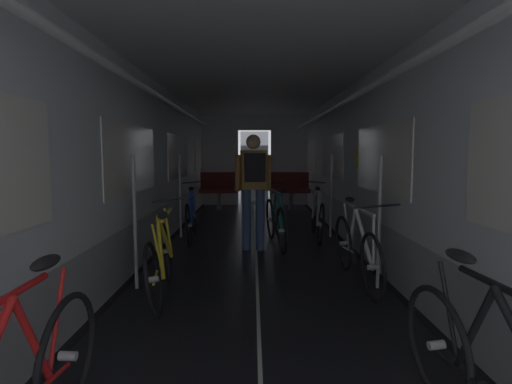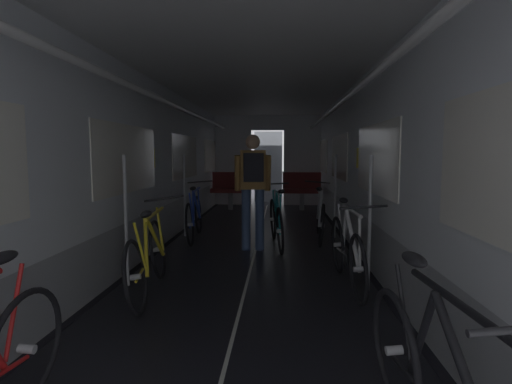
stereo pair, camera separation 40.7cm
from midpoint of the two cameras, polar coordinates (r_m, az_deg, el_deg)
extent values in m
cube|color=black|center=(5.66, -12.85, -9.06)|extent=(0.08, 11.50, 0.01)
cube|color=black|center=(5.58, 16.58, -9.36)|extent=(0.08, 11.50, 0.01)
cube|color=beige|center=(5.44, 1.76, -9.52)|extent=(0.03, 11.27, 0.00)
cube|color=#9EA0A5|center=(5.62, -13.90, -6.08)|extent=(0.12, 11.50, 0.60)
cube|color=silver|center=(5.51, -14.19, 6.50)|extent=(0.12, 11.50, 1.85)
cube|color=white|center=(4.95, -15.45, 4.57)|extent=(0.02, 1.90, 0.80)
cube|color=white|center=(7.72, -8.50, 4.97)|extent=(0.02, 1.90, 0.80)
cube|color=white|center=(10.55, -5.25, 5.13)|extent=(0.02, 1.90, 0.80)
cube|color=yellow|center=(5.81, -12.56, 4.75)|extent=(0.01, 0.20, 0.28)
cylinder|color=white|center=(5.46, -10.85, 12.63)|extent=(0.07, 11.04, 0.07)
cylinder|color=#B7BABF|center=(4.40, -15.50, -4.02)|extent=(0.04, 0.04, 1.40)
cylinder|color=#B7BABF|center=(6.89, -8.47, -0.50)|extent=(0.04, 0.04, 1.40)
cube|color=#9EA0A5|center=(5.54, 17.68, -6.36)|extent=(0.12, 11.50, 0.60)
cube|color=silver|center=(5.43, 18.06, 6.41)|extent=(0.12, 11.50, 1.85)
cube|color=white|center=(4.85, 18.96, 4.46)|extent=(0.02, 1.90, 0.80)
cube|color=white|center=(7.66, 13.23, 4.88)|extent=(0.02, 1.90, 0.80)
cube|color=white|center=(10.51, 10.59, 5.05)|extent=(0.02, 1.90, 0.80)
cube|color=yellow|center=(5.86, 16.26, 4.66)|extent=(0.01, 0.20, 0.28)
cylinder|color=white|center=(5.39, 14.66, 12.64)|extent=(0.07, 11.04, 0.07)
cylinder|color=#B7BABF|center=(4.31, 18.47, -4.30)|extent=(0.04, 0.04, 1.40)
cylinder|color=#B7BABF|center=(6.83, 12.86, -0.63)|extent=(0.04, 0.04, 1.40)
cube|color=silver|center=(11.12, -2.22, 4.52)|extent=(1.00, 0.12, 2.45)
cube|color=silver|center=(11.09, 7.63, 4.47)|extent=(1.00, 0.12, 2.45)
cube|color=silver|center=(11.10, 2.72, 9.81)|extent=(0.90, 0.12, 0.40)
cube|color=#4C4F54|center=(11.77, 2.74, 3.59)|extent=(0.81, 0.04, 2.05)
cube|color=silver|center=(5.37, 1.84, 17.29)|extent=(3.14, 11.62, 0.12)
cylinder|color=gray|center=(10.13, -2.51, -1.28)|extent=(0.12, 0.12, 0.44)
cube|color=maroon|center=(10.10, -2.52, 0.24)|extent=(0.96, 0.44, 0.10)
cube|color=maroon|center=(10.27, -2.41, 1.73)|extent=(0.96, 0.08, 0.40)
torus|color=gray|center=(10.34, -4.77, 2.85)|extent=(0.14, 0.14, 0.02)
cylinder|color=gray|center=(10.10, 7.70, -1.34)|extent=(0.12, 0.12, 0.44)
cube|color=maroon|center=(10.07, 7.72, 0.18)|extent=(0.96, 0.44, 0.10)
cube|color=maroon|center=(10.24, 7.66, 1.67)|extent=(0.96, 0.08, 0.40)
torus|color=gray|center=(10.24, 5.26, 2.82)|extent=(0.14, 0.14, 0.02)
torus|color=black|center=(2.60, -25.74, -19.53)|extent=(0.07, 0.67, 0.67)
cylinder|color=#B2B2B7|center=(2.60, -25.74, -19.53)|extent=(0.09, 0.05, 0.05)
cylinder|color=red|center=(2.46, -27.08, -14.96)|extent=(0.05, 0.16, 0.49)
ellipsoid|color=black|center=(2.34, -28.37, -8.33)|extent=(0.09, 0.24, 0.06)
torus|color=black|center=(6.16, 11.22, -4.70)|extent=(0.13, 0.67, 0.67)
cylinder|color=#B2B2B7|center=(6.16, 11.22, -4.70)|extent=(0.10, 0.06, 0.06)
torus|color=black|center=(7.16, 10.65, -3.27)|extent=(0.13, 0.67, 0.67)
cylinder|color=#B2B2B7|center=(7.16, 10.65, -3.27)|extent=(0.10, 0.06, 0.06)
cylinder|color=#ADAFB5|center=(6.82, 10.69, -1.84)|extent=(0.05, 0.54, 0.56)
cylinder|color=#ADAFB5|center=(6.41, 10.91, -2.31)|extent=(0.10, 0.34, 0.55)
cylinder|color=#ADAFB5|center=(6.64, 10.63, 0.25)|extent=(0.09, 0.82, 0.04)
cylinder|color=#ADAFB5|center=(6.19, 11.04, -2.38)|extent=(0.06, 0.17, 0.49)
cylinder|color=#ADAFB5|center=(6.38, 11.09, -4.54)|extent=(0.06, 0.45, 0.07)
cylinder|color=#ADAFB5|center=(7.10, 10.54, -1.37)|extent=(0.07, 0.09, 0.49)
cylinder|color=black|center=(6.61, 10.97, -4.40)|extent=(0.04, 0.17, 0.17)
ellipsoid|color=black|center=(6.20, 10.83, 0.44)|extent=(0.11, 0.25, 0.07)
cylinder|color=black|center=(7.08, 10.36, 1.39)|extent=(0.44, 0.05, 0.06)
torus|color=black|center=(2.55, 23.71, -19.99)|extent=(0.14, 0.67, 0.67)
cylinder|color=#B2B2B7|center=(2.55, 23.71, -19.99)|extent=(0.10, 0.06, 0.06)
cylinder|color=black|center=(2.23, 27.65, -17.80)|extent=(0.05, 0.35, 0.55)
cylinder|color=black|center=(1.94, 32.22, -13.17)|extent=(0.10, 0.82, 0.04)
cylinder|color=black|center=(2.41, 25.06, -15.37)|extent=(0.07, 0.16, 0.49)
cylinder|color=black|center=(2.38, 26.09, -22.63)|extent=(0.06, 0.45, 0.07)
ellipsoid|color=black|center=(2.29, 26.44, -8.61)|extent=(0.11, 0.25, 0.07)
torus|color=black|center=(6.16, -7.54, -4.64)|extent=(0.14, 0.67, 0.67)
cylinder|color=#B2B2B7|center=(6.16, -7.54, -4.64)|extent=(0.10, 0.06, 0.06)
torus|color=black|center=(7.16, -6.62, -3.21)|extent=(0.14, 0.67, 0.67)
cylinder|color=#B2B2B7|center=(7.16, -6.62, -3.21)|extent=(0.10, 0.06, 0.06)
cylinder|color=#2342B7|center=(6.82, -6.76, -1.79)|extent=(0.05, 0.54, 0.56)
cylinder|color=#2342B7|center=(6.41, -7.13, -2.25)|extent=(0.10, 0.34, 0.55)
cylinder|color=#2342B7|center=(6.63, -6.75, 0.31)|extent=(0.10, 0.82, 0.04)
cylinder|color=#2342B7|center=(6.19, -7.33, -2.32)|extent=(0.05, 0.17, 0.49)
cylinder|color=#2342B7|center=(6.38, -7.33, -4.49)|extent=(0.06, 0.45, 0.07)
cylinder|color=#2342B7|center=(7.09, -6.52, -1.32)|extent=(0.07, 0.09, 0.49)
cylinder|color=black|center=(6.61, -7.12, -4.34)|extent=(0.04, 0.17, 0.17)
ellipsoid|color=black|center=(6.20, -7.12, 0.50)|extent=(0.11, 0.25, 0.07)
cylinder|color=black|center=(7.08, -6.33, 1.45)|extent=(0.44, 0.06, 0.06)
torus|color=black|center=(3.69, -13.69, -11.70)|extent=(0.21, 0.68, 0.67)
cylinder|color=#B2B2B7|center=(3.69, -13.69, -11.70)|extent=(0.10, 0.06, 0.06)
torus|color=black|center=(4.66, -11.35, -8.03)|extent=(0.21, 0.68, 0.67)
cylinder|color=#B2B2B7|center=(4.66, -11.35, -8.03)|extent=(0.10, 0.06, 0.06)
cylinder|color=yellow|center=(4.30, -11.60, -6.19)|extent=(0.06, 0.55, 0.56)
cylinder|color=yellow|center=(3.91, -12.50, -7.39)|extent=(0.15, 0.33, 0.55)
cylinder|color=yellow|center=(4.10, -11.47, -3.04)|extent=(0.13, 0.82, 0.04)
cylinder|color=yellow|center=(3.69, -13.04, -7.83)|extent=(0.08, 0.17, 0.49)
cylinder|color=yellow|center=(3.91, -13.11, -11.05)|extent=(0.08, 0.45, 0.07)
cylinder|color=yellow|center=(4.58, -11.03, -5.20)|extent=(0.11, 0.08, 0.49)
cylinder|color=black|center=(4.13, -12.59, -10.46)|extent=(0.06, 0.17, 0.17)
ellipsoid|color=black|center=(3.67, -12.34, -3.11)|extent=(0.12, 0.25, 0.07)
cylinder|color=black|center=(4.54, -10.46, -0.94)|extent=(0.44, 0.07, 0.09)
torus|color=black|center=(4.93, 13.90, -7.29)|extent=(0.11, 0.67, 0.67)
cylinder|color=#B2B2B7|center=(4.93, 13.90, -7.29)|extent=(0.10, 0.05, 0.06)
torus|color=black|center=(3.98, 17.25, -10.47)|extent=(0.11, 0.67, 0.67)
cylinder|color=#B2B2B7|center=(3.98, 17.25, -10.47)|extent=(0.10, 0.05, 0.06)
cylinder|color=silver|center=(4.22, 16.31, -6.45)|extent=(0.10, 0.54, 0.56)
cylinder|color=silver|center=(4.61, 14.95, -5.42)|extent=(0.06, 0.34, 0.55)
cylinder|color=silver|center=(4.33, 16.07, -2.60)|extent=(0.07, 0.82, 0.04)
cylinder|color=silver|center=(4.82, 14.33, -4.66)|extent=(0.06, 0.16, 0.49)
cylinder|color=silver|center=(4.73, 14.49, -8.15)|extent=(0.04, 0.45, 0.07)
cylinder|color=silver|center=(3.95, 17.43, -6.97)|extent=(0.06, 0.09, 0.49)
cylinder|color=black|center=(4.52, 15.15, -9.08)|extent=(0.03, 0.17, 0.17)
ellipsoid|color=black|center=(4.74, 14.77, -1.16)|extent=(0.10, 0.24, 0.07)
cylinder|color=black|center=(3.88, 17.96, -2.08)|extent=(0.44, 0.04, 0.05)
cylinder|color=#384C75|center=(5.86, 0.57, -3.96)|extent=(0.13, 0.13, 0.90)
cylinder|color=#384C75|center=(5.88, 2.52, -3.94)|extent=(0.13, 0.13, 0.90)
cube|color=olive|center=(5.79, 1.56, 3.19)|extent=(0.38, 0.26, 0.56)
cylinder|color=olive|center=(5.80, -0.62, 2.70)|extent=(0.11, 0.21, 0.53)
cylinder|color=olive|center=(5.84, 3.70, 2.71)|extent=(0.11, 0.21, 0.53)
sphere|color=tan|center=(5.79, 1.57, 7.15)|extent=(0.21, 0.21, 0.21)
cube|color=black|center=(5.62, 1.71, 3.53)|extent=(0.30, 0.19, 0.40)
torus|color=black|center=(5.64, 5.51, -5.55)|extent=(0.15, 0.67, 0.67)
cylinder|color=#B2B2B7|center=(5.64, 5.51, -5.55)|extent=(0.10, 0.06, 0.06)
torus|color=black|center=(6.63, 4.19, -3.88)|extent=(0.15, 0.67, 0.67)
cylinder|color=#B2B2B7|center=(6.63, 4.19, -3.88)|extent=(0.10, 0.06, 0.06)
cylinder|color=teal|center=(6.29, 4.68, -2.37)|extent=(0.07, 0.54, 0.56)
cylinder|color=teal|center=(5.89, 5.22, -2.91)|extent=(0.10, 0.34, 0.55)
cylinder|color=teal|center=(6.11, 5.04, -0.10)|extent=(0.13, 0.82, 0.04)
cylinder|color=teal|center=(5.67, 5.57, -3.01)|extent=(0.04, 0.17, 0.49)
cylinder|color=teal|center=(5.86, 5.17, -5.35)|extent=(0.08, 0.45, 0.07)
cylinder|color=teal|center=(6.57, 4.36, -1.83)|extent=(0.06, 0.09, 0.49)
cylinder|color=black|center=(6.08, 4.85, -5.16)|extent=(0.04, 0.17, 0.17)
ellipsoid|color=black|center=(5.68, 5.69, 0.08)|extent=(0.12, 0.25, 0.06)
cylinder|color=black|center=(6.56, 4.52, 1.15)|extent=(0.44, 0.07, 0.05)
camera|label=1|loc=(0.20, -88.03, 0.19)|focal=28.12mm
camera|label=2|loc=(0.20, 91.97, -0.19)|focal=28.12mm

